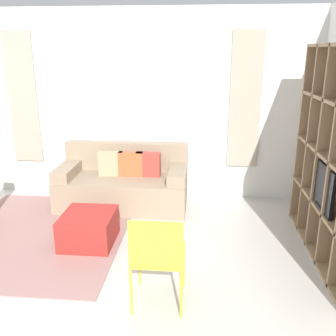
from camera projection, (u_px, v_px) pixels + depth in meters
The scene contains 6 objects.
ground_plane at pixel (71, 325), 3.04m from camera, with size 16.00×16.00×0.00m, color beige.
wall_back at pixel (132, 106), 5.44m from camera, with size 6.47×0.11×2.70m.
area_rug at pixel (39, 234), 4.52m from camera, with size 2.05×2.36×0.01m, color gray.
couch_main at pixel (124, 183), 5.32m from camera, with size 1.79×0.86×0.85m.
ottoman at pixel (89, 229), 4.28m from camera, with size 0.58×0.61×0.37m.
folding_chair at pixel (158, 253), 3.12m from camera, with size 0.44×0.46×0.86m.
Camera 1 is at (1.01, -2.43, 2.14)m, focal length 40.00 mm.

